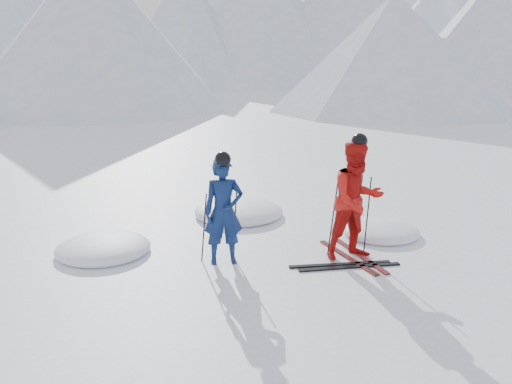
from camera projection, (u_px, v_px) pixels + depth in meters
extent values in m
plane|color=white|center=(372.00, 251.00, 9.48)|extent=(160.00, 160.00, 0.00)
cone|color=#B2BCD1|center=(77.00, 23.00, 53.92)|extent=(17.69, 17.69, 11.93)
cone|color=#B2BCD1|center=(186.00, 27.00, 49.61)|extent=(19.63, 19.63, 10.85)
cone|color=#B2BCD1|center=(253.00, 12.00, 53.76)|extent=(23.31, 23.31, 14.15)
cone|color=#B2BCD1|center=(348.00, 9.00, 55.13)|extent=(28.94, 28.94, 14.88)
cone|color=silver|center=(432.00, 31.00, 59.07)|extent=(24.45, 24.45, 10.76)
cone|color=#B2BCD1|center=(391.00, 53.00, 30.54)|extent=(14.00, 14.00, 6.50)
cone|color=#B2BCD1|center=(93.00, 30.00, 31.23)|extent=(16.00, 16.00, 9.00)
imported|color=#0C1F4D|center=(224.00, 212.00, 8.76)|extent=(0.68, 0.49, 1.76)
imported|color=#B4110E|center=(357.00, 200.00, 8.95)|extent=(1.03, 0.83, 2.01)
cylinder|color=black|center=(204.00, 228.00, 8.89)|extent=(0.12, 0.08, 1.17)
cylinder|color=black|center=(235.00, 223.00, 9.14)|extent=(0.12, 0.07, 1.17)
cylinder|color=black|center=(333.00, 217.00, 9.19)|extent=(0.13, 0.10, 1.34)
cylinder|color=black|center=(367.00, 215.00, 9.26)|extent=(0.13, 0.09, 1.34)
cube|color=black|center=(347.00, 257.00, 9.17)|extent=(0.28, 1.70, 0.03)
cube|color=black|center=(360.00, 255.00, 9.24)|extent=(0.16, 1.70, 0.03)
cube|color=black|center=(340.00, 264.00, 8.86)|extent=(1.69, 0.36, 0.03)
cube|color=black|center=(350.00, 267.00, 8.75)|extent=(1.70, 0.30, 0.03)
ellipsoid|color=white|center=(104.00, 252.00, 9.43)|extent=(1.63, 1.63, 0.36)
ellipsoid|color=white|center=(381.00, 234.00, 10.34)|extent=(1.45, 1.45, 0.32)
ellipsoid|color=white|center=(239.00, 215.00, 11.52)|extent=(1.88, 1.88, 0.41)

